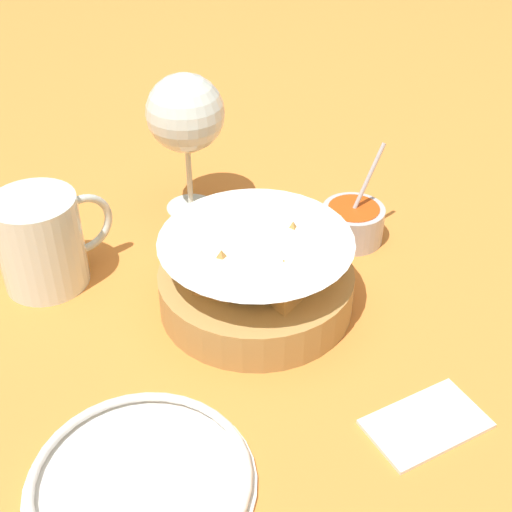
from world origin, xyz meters
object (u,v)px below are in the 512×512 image
object	(u,v)px
food_basket	(257,277)
wine_glass	(185,116)
side_plate	(141,481)
sauce_cup	(353,222)
beer_mug	(42,244)

from	to	relation	value
food_basket	wine_glass	bearing A→B (deg)	75.81
side_plate	food_basket	bearing A→B (deg)	29.78
sauce_cup	food_basket	bearing A→B (deg)	-170.62
beer_mug	food_basket	bearing A→B (deg)	-48.16
sauce_cup	wine_glass	distance (m)	0.24
beer_mug	sauce_cup	bearing A→B (deg)	-24.57
wine_glass	side_plate	bearing A→B (deg)	-129.11
wine_glass	beer_mug	xyz separation A→B (m)	(-0.21, -0.03, -0.08)
food_basket	beer_mug	xyz separation A→B (m)	(-0.16, 0.18, 0.01)
wine_glass	side_plate	xyz separation A→B (m)	(-0.27, -0.33, -0.12)
wine_glass	side_plate	world-z (taller)	wine_glass
side_plate	wine_glass	bearing A→B (deg)	50.89
food_basket	beer_mug	bearing A→B (deg)	131.84
food_basket	wine_glass	world-z (taller)	wine_glass
wine_glass	sauce_cup	bearing A→B (deg)	-57.04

